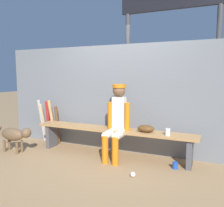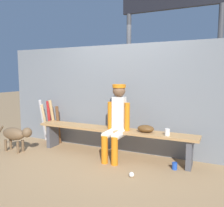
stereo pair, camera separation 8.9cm
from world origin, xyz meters
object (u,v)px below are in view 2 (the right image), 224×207
Objects in this scene: player_seated at (116,119)px; bat_aluminum_red at (49,122)px; dog at (16,134)px; bat_wood_dark at (58,125)px; bat_wood_tan at (53,122)px; cup_on_ground at (175,166)px; cup_on_bench at (167,132)px; dugout_bench at (112,134)px; baseball at (132,175)px; baseball_glove at (146,129)px; bat_aluminum_silver at (43,120)px; bat_wood_natural at (45,122)px; scoreboard at (175,12)px.

player_seated reaches higher than bat_aluminum_red.
bat_wood_dark is at bearing 61.86° from dog.
bat_aluminum_red is at bearing 170.62° from bat_wood_tan.
player_seated is 1.19m from cup_on_ground.
dugout_bench is at bearing 175.85° from cup_on_bench.
player_seated reaches higher than baseball.
bat_aluminum_red reaches higher than baseball_glove.
bat_wood_tan is (-0.13, 0.01, 0.06)m from bat_wood_dark.
cup_on_bench is at bearing -6.16° from bat_aluminum_silver.
baseball_glove is at bearing 12.72° from player_seated.
bat_aluminum_silver is 12.54× the size of baseball.
dog is at bearing -161.97° from dugout_bench.
bat_aluminum_silver is at bearing 169.99° from player_seated.
cup_on_bench is at bearing -6.22° from bat_wood_tan.
cup_on_ground reaches higher than baseball.
baseball_glove is 2.40m from bat_aluminum_silver.
bat_wood_tan is at bearing -5.68° from bat_aluminum_silver.
baseball_glove is at bearing -5.40° from bat_aluminum_silver.
player_seated reaches higher than cup_on_ground.
bat_wood_tan reaches higher than bat_aluminum_red.
baseball is at bearing -24.21° from bat_wood_dark.
bat_wood_tan is (-1.46, 0.20, 0.07)m from dugout_bench.
cup_on_bench reaches higher than dog.
bat_wood_natural is 2.92m from cup_on_ground.
player_seated is at bearing -10.82° from bat_wood_tan.
bat_wood_dark is 0.26m from bat_aluminum_red.
scoreboard is 4.48× the size of dog.
bat_wood_natural is 0.22× the size of scoreboard.
dugout_bench is at bearing -7.76° from bat_aluminum_red.
player_seated is 2.42m from scoreboard.
player_seated is at bearing -39.28° from dugout_bench.
dugout_bench is 26.95× the size of cup_on_ground.
bat_wood_tan reaches higher than dog.
dog is (-1.74, -0.57, -0.06)m from dugout_bench.
baseball_glove is 0.35× the size of bat_wood_dark.
bat_aluminum_red is 8.17× the size of cup_on_bench.
cup_on_bench is 2.78m from dog.
bat_aluminum_silver is (-0.31, 0.03, -0.00)m from bat_wood_tan.
bat_wood_natural is (-2.35, 0.25, -0.14)m from baseball_glove.
baseball_glove is 0.74m from cup_on_ground.
cup_on_bench is (2.58, -0.29, 0.10)m from bat_aluminum_red.
dugout_bench is 1.20m from cup_on_ground.
dog is (-2.73, -0.49, -0.22)m from cup_on_bench.
bat_wood_tan is at bearing 172.36° from cup_on_ground.
bat_wood_tan is 0.28m from bat_wood_natural.
player_seated is 1.39× the size of bat_aluminum_silver.
baseball is 3.21m from scoreboard.
bat_wood_dark is 0.44m from bat_aluminum_silver.
bat_wood_dark reaches higher than baseball.
bat_wood_natural is at bearing 173.94° from baseball_glove.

